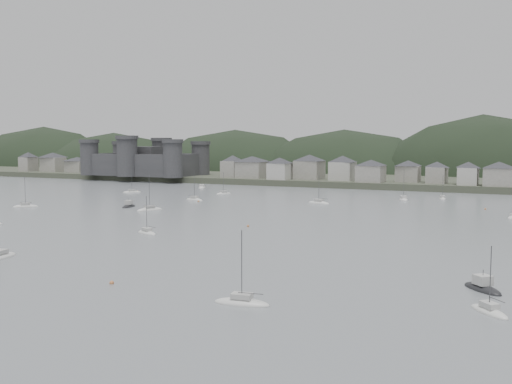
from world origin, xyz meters
The scene contains 9 objects.
ground centered at (0.00, 0.00, 0.00)m, with size 900.00×900.00×0.00m, color slate.
far_shore_land centered at (0.00, 295.00, 1.50)m, with size 900.00×250.00×3.00m, color #383D2D.
forested_ridge centered at (4.83, 269.40, -11.28)m, with size 851.55×103.94×102.57m.
castle centered at (-120.00, 179.80, 10.96)m, with size 66.00×43.00×20.00m.
waterfront_town centered at (50.59, 183.34, 8.66)m, with size 451.48×28.46×12.92m.
moored_fleet centered at (13.74, 70.61, 0.17)m, with size 224.75×172.87×13.50m.
motor_launch_near centered at (72.04, 1.85, 0.29)m, with size 7.13×7.39×3.81m.
motor_launch_far centered at (-43.13, 66.75, 0.29)m, with size 4.14×8.06×3.84m.
mooring_buoys centered at (-2.55, 53.79, 0.15)m, with size 170.22×135.98×0.70m.
Camera 1 is at (78.17, -87.54, 21.67)m, focal length 40.65 mm.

